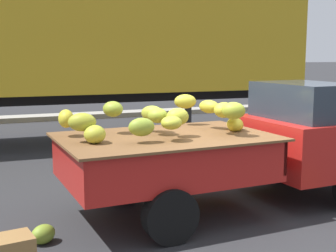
{
  "coord_description": "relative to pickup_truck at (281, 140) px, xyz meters",
  "views": [
    {
      "loc": [
        -2.96,
        -5.25,
        2.1
      ],
      "look_at": [
        -0.64,
        0.64,
        1.13
      ],
      "focal_mm": 49.61,
      "sensor_mm": 36.0,
      "label": 1
    }
  ],
  "objects": [
    {
      "name": "ground",
      "position": [
        -0.97,
        -0.27,
        -0.89
      ],
      "size": [
        220.0,
        220.0,
        0.0
      ],
      "primitive_type": "plane",
      "color": "#28282B"
    },
    {
      "name": "curb_strip",
      "position": [
        -0.97,
        9.92,
        -0.81
      ],
      "size": [
        80.0,
        0.8,
        0.16
      ],
      "primitive_type": "cube",
      "color": "gray",
      "rests_on": "ground"
    },
    {
      "name": "pickup_truck",
      "position": [
        0.0,
        0.0,
        0.0
      ],
      "size": [
        4.8,
        2.01,
        1.7
      ],
      "rotation": [
        0.0,
        0.0,
        0.06
      ],
      "color": "#B21E19",
      "rests_on": "ground"
    },
    {
      "name": "semi_trailer",
      "position": [
        -2.36,
        5.64,
        1.65
      ],
      "size": [
        12.05,
        2.84,
        3.95
      ],
      "rotation": [
        0.0,
        0.0,
        -0.02
      ],
      "color": "gold",
      "rests_on": "ground"
    },
    {
      "name": "fallen_banana_bunch_near_tailgate",
      "position": [
        -3.41,
        -0.39,
        -0.78
      ],
      "size": [
        0.37,
        0.35,
        0.22
      ],
      "primitive_type": "ellipsoid",
      "rotation": [
        0.0,
        0.0,
        3.74
      ],
      "color": "olive",
      "rests_on": "ground"
    },
    {
      "name": "produce_crate",
      "position": [
        -3.83,
        -0.87,
        -0.73
      ],
      "size": [
        0.57,
        0.44,
        0.31
      ],
      "primitive_type": "cube",
      "rotation": [
        0.0,
        0.0,
        0.16
      ],
      "color": "olive",
      "rests_on": "ground"
    }
  ]
}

